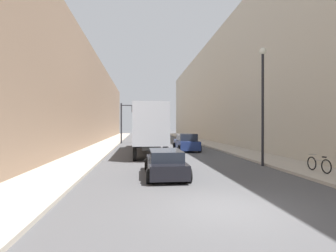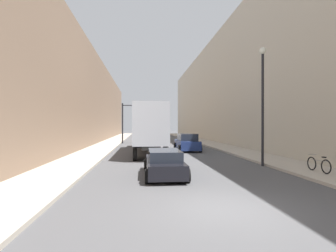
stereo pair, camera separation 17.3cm
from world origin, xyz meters
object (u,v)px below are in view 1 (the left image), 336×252
at_px(semi_truck, 148,127).
at_px(suv_car, 186,143).
at_px(traffic_signal_gantry, 134,115).
at_px(street_lamp, 263,91).
at_px(sedan_car, 165,163).
at_px(parked_bicycle, 319,164).

xyz_separation_m(semi_truck, suv_car, (3.86, 0.95, -1.55)).
bearing_deg(suv_car, traffic_signal_gantry, 114.97).
xyz_separation_m(semi_truck, street_lamp, (6.90, -9.13, 2.35)).
bearing_deg(sedan_car, semi_truck, 92.37).
distance_m(semi_truck, suv_car, 4.26).
height_order(semi_truck, suv_car, semi_truck).
relative_size(suv_car, traffic_signal_gantry, 0.75).
bearing_deg(semi_truck, parked_bicycle, -55.58).
bearing_deg(sedan_car, suv_car, 75.03).
bearing_deg(semi_truck, street_lamp, -52.90).
height_order(sedan_car, suv_car, suv_car).
relative_size(semi_truck, traffic_signal_gantry, 2.24).
relative_size(suv_car, parked_bicycle, 2.66).
distance_m(semi_truck, parked_bicycle, 14.98).
relative_size(sedan_car, traffic_signal_gantry, 0.73).
bearing_deg(street_lamp, sedan_car, -158.43).
relative_size(semi_truck, parked_bicycle, 7.95).
bearing_deg(parked_bicycle, sedan_car, 175.67).
height_order(suv_car, parked_bicycle, suv_car).
height_order(traffic_signal_gantry, street_lamp, street_lamp).
bearing_deg(suv_car, semi_truck, -166.11).
distance_m(suv_car, street_lamp, 11.23).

